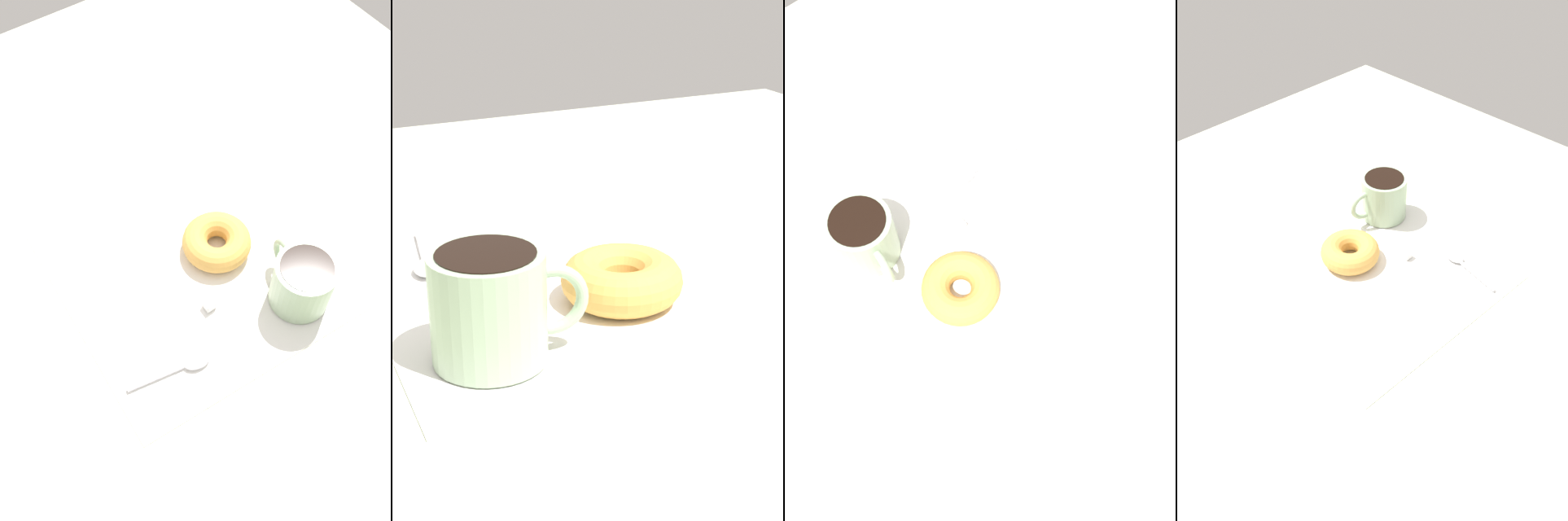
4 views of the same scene
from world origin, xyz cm
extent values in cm
cube|color=beige|center=(0.00, 0.00, -1.00)|extent=(120.00, 120.00, 2.00)
cube|color=white|center=(0.42, -2.56, 0.15)|extent=(37.02, 37.02, 0.30)
cylinder|color=#9EB793|center=(9.19, -14.31, 4.24)|extent=(8.07, 8.07, 7.88)
cylinder|color=black|center=(9.19, -14.31, 7.98)|extent=(6.87, 6.87, 0.60)
torus|color=#9EB793|center=(9.91, -9.90, 4.24)|extent=(1.74, 5.39, 5.31)
torus|color=gold|center=(4.69, -1.62, 2.09)|extent=(9.74, 9.74, 3.58)
ellipsoid|color=silver|center=(-7.38, -14.09, 0.75)|extent=(3.97, 3.01, 0.90)
cylinder|color=silver|center=(-12.42, -13.17, 0.58)|extent=(8.49, 2.08, 0.56)
cube|color=white|center=(-1.53, -8.62, 1.00)|extent=(1.40, 1.40, 1.40)
camera|label=1|loc=(-23.17, -36.74, 69.91)|focal=40.00mm
camera|label=2|loc=(60.30, -31.34, 30.04)|focal=60.00mm
camera|label=3|loc=(18.62, 16.44, 60.42)|focal=35.00mm
camera|label=4|loc=(-41.18, 39.44, 58.35)|focal=35.00mm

